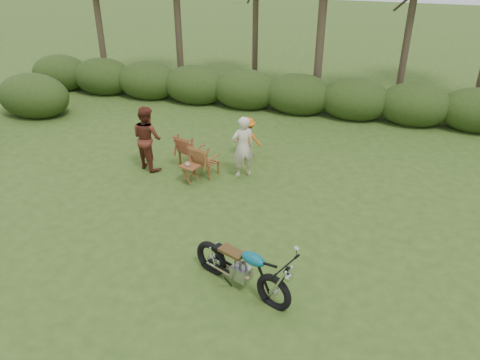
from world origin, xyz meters
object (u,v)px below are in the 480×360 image
(adult_b, at_px, (150,167))
(side_table, at_px, (190,174))
(motorcycle, at_px, (241,287))
(lawn_chair_left, at_px, (192,164))
(child, at_px, (248,157))
(cup, at_px, (188,164))
(lawn_chair_right, at_px, (207,174))
(adult_a, at_px, (243,176))

(adult_b, bearing_deg, side_table, -172.57)
(side_table, xyz_separation_m, adult_b, (-1.44, 0.51, -0.25))
(motorcycle, relative_size, adult_b, 1.17)
(motorcycle, distance_m, side_table, 4.32)
(lawn_chair_left, relative_size, child, 0.77)
(motorcycle, relative_size, cup, 16.92)
(motorcycle, height_order, cup, motorcycle)
(lawn_chair_right, distance_m, adult_b, 1.68)
(lawn_chair_right, height_order, adult_a, adult_a)
(lawn_chair_left, bearing_deg, child, -128.55)
(adult_a, distance_m, adult_b, 2.66)
(adult_b, bearing_deg, lawn_chair_right, -151.35)
(side_table, bearing_deg, lawn_chair_left, 109.66)
(cup, xyz_separation_m, adult_b, (-1.40, 0.55, -0.55))
(side_table, distance_m, child, 2.20)
(lawn_chair_right, bearing_deg, child, -103.74)
(cup, bearing_deg, adult_a, 32.82)
(adult_a, height_order, adult_b, adult_b)
(motorcycle, bearing_deg, adult_a, 129.15)
(lawn_chair_left, bearing_deg, side_table, 128.16)
(motorcycle, distance_m, child, 5.66)
(lawn_chair_right, height_order, side_table, side_table)
(adult_a, height_order, child, adult_a)
(lawn_chair_right, xyz_separation_m, side_table, (-0.24, -0.56, 0.25))
(cup, distance_m, adult_b, 1.60)
(cup, bearing_deg, side_table, 45.11)
(side_table, height_order, child, child)
(lawn_chair_right, bearing_deg, adult_b, 18.16)
(lawn_chair_right, relative_size, side_table, 1.85)
(lawn_chair_right, bearing_deg, side_table, 83.06)
(lawn_chair_left, height_order, side_table, side_table)
(side_table, bearing_deg, adult_a, 32.35)
(side_table, relative_size, cup, 4.01)
(lawn_chair_left, relative_size, cup, 7.63)
(adult_a, bearing_deg, child, -117.67)
(lawn_chair_left, distance_m, adult_b, 1.19)
(side_table, distance_m, adult_b, 1.54)
(cup, relative_size, adult_a, 0.07)
(side_table, relative_size, adult_b, 0.28)
(lawn_chair_right, height_order, child, child)
(child, bearing_deg, adult_a, 106.85)
(lawn_chair_left, height_order, adult_a, adult_a)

